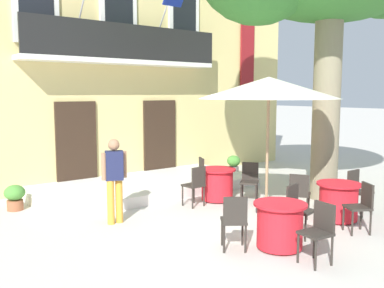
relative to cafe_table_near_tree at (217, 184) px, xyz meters
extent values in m
plane|color=beige|center=(-1.14, -1.79, -0.39)|extent=(120.00, 120.00, 0.00)
cube|color=#DBC67F|center=(-0.81, 5.21, 3.36)|extent=(13.00, 4.00, 7.50)
cube|color=#332319|center=(-2.11, 3.18, 0.76)|extent=(1.10, 0.08, 2.30)
cube|color=#332319|center=(0.49, 3.18, 0.76)|extent=(1.10, 0.08, 2.30)
cube|color=silver|center=(-3.01, 3.17, 4.26)|extent=(1.10, 0.08, 1.90)
cube|color=black|center=(-3.01, 3.14, 4.26)|extent=(0.84, 0.04, 1.60)
cube|color=silver|center=(-0.81, 3.17, 4.26)|extent=(1.10, 0.08, 1.90)
cube|color=black|center=(-0.81, 3.14, 4.26)|extent=(0.84, 0.04, 1.60)
cube|color=silver|center=(1.39, 3.17, 4.26)|extent=(1.10, 0.08, 1.90)
cube|color=black|center=(1.39, 3.14, 4.26)|extent=(0.84, 0.04, 1.60)
cube|color=silver|center=(-0.81, 2.89, 2.95)|extent=(5.60, 0.65, 0.12)
cube|color=black|center=(-0.81, 2.59, 3.46)|extent=(5.60, 0.06, 0.90)
cylinder|color=#B2B2B7|center=(-2.01, 2.71, 4.36)|extent=(0.04, 0.95, 1.33)
cylinder|color=#B2B2B7|center=(0.39, 2.71, 4.36)|extent=(0.04, 0.95, 1.33)
cylinder|color=slate|center=(-3.11, 2.91, 3.14)|extent=(0.29, 0.29, 0.26)
ellipsoid|color=#2D7533|center=(-3.11, 2.91, 3.44)|extent=(0.38, 0.38, 0.34)
cylinder|color=#47423D|center=(-1.96, 2.91, 3.16)|extent=(0.31, 0.31, 0.30)
ellipsoid|color=#2D7533|center=(-1.96, 2.91, 3.53)|extent=(0.40, 0.40, 0.44)
cylinder|color=#47423D|center=(-0.81, 2.91, 3.12)|extent=(0.34, 0.34, 0.23)
ellipsoid|color=#4C8E38|center=(-0.81, 2.91, 3.44)|extent=(0.45, 0.45, 0.41)
cylinder|color=slate|center=(0.34, 2.91, 3.13)|extent=(0.30, 0.30, 0.25)
ellipsoid|color=#38843D|center=(0.34, 2.91, 3.49)|extent=(0.40, 0.40, 0.45)
cylinder|color=#47423D|center=(1.49, 2.91, 3.13)|extent=(0.36, 0.36, 0.25)
ellipsoid|color=#2D7533|center=(1.49, 2.91, 3.51)|extent=(0.47, 0.47, 0.49)
cube|color=maroon|center=(4.07, 3.15, 3.73)|extent=(0.60, 0.06, 2.80)
cube|color=silver|center=(-0.81, 1.89, -0.27)|extent=(5.70, 2.64, 0.25)
cylinder|color=#7F755B|center=(2.16, -1.40, 1.75)|extent=(0.63, 0.63, 4.29)
cylinder|color=red|center=(0.00, 0.00, -0.02)|extent=(0.74, 0.74, 0.68)
cylinder|color=red|center=(0.00, 0.00, 0.35)|extent=(0.86, 0.86, 0.04)
cylinder|color=#2D2823|center=(0.00, 0.00, -0.38)|extent=(0.44, 0.44, 0.03)
cylinder|color=#2D2823|center=(0.45, -0.82, -0.17)|extent=(0.04, 0.04, 0.45)
cylinder|color=#2D2823|center=(0.23, -0.56, -0.17)|extent=(0.04, 0.04, 0.45)
cylinder|color=#2D2823|center=(0.71, -0.61, -0.17)|extent=(0.04, 0.04, 0.45)
cylinder|color=#2D2823|center=(0.50, -0.34, -0.17)|extent=(0.04, 0.04, 0.45)
cube|color=#2D2823|center=(0.47, -0.58, 0.08)|extent=(0.56, 0.56, 0.04)
cube|color=#2D2823|center=(0.61, -0.47, 0.31)|extent=(0.27, 0.32, 0.42)
cylinder|color=#2D2823|center=(0.52, 0.77, -0.17)|extent=(0.04, 0.04, 0.45)
cylinder|color=#2D2823|center=(0.39, 0.46, -0.17)|extent=(0.04, 0.04, 0.45)
cylinder|color=#2D2823|center=(0.21, 0.91, -0.17)|extent=(0.04, 0.04, 0.45)
cylinder|color=#2D2823|center=(0.08, 0.60, -0.17)|extent=(0.04, 0.04, 0.45)
cube|color=#2D2823|center=(0.30, 0.69, 0.08)|extent=(0.53, 0.53, 0.04)
cube|color=#2D2823|center=(0.14, 0.76, 0.31)|extent=(0.19, 0.36, 0.42)
cylinder|color=#2D2823|center=(-0.93, 0.11, -0.17)|extent=(0.04, 0.04, 0.45)
cylinder|color=#2D2823|center=(-0.59, 0.13, -0.17)|extent=(0.04, 0.04, 0.45)
cylinder|color=#2D2823|center=(-0.91, -0.23, -0.17)|extent=(0.04, 0.04, 0.45)
cylinder|color=#2D2823|center=(-0.57, -0.21, -0.17)|extent=(0.04, 0.04, 0.45)
cube|color=#2D2823|center=(-0.75, -0.05, 0.08)|extent=(0.42, 0.42, 0.04)
cube|color=#2D2823|center=(-0.74, -0.23, 0.31)|extent=(0.38, 0.06, 0.42)
cylinder|color=red|center=(-1.25, -2.98, -0.02)|extent=(0.74, 0.74, 0.68)
cylinder|color=red|center=(-1.25, -2.98, 0.35)|extent=(0.86, 0.86, 0.04)
cylinder|color=#2D2823|center=(-1.25, -2.98, -0.38)|extent=(0.44, 0.44, 0.03)
cylinder|color=#2D2823|center=(-1.52, -3.88, -0.17)|extent=(0.04, 0.04, 0.45)
cylinder|color=#2D2823|center=(-1.48, -3.54, -0.17)|extent=(0.04, 0.04, 0.45)
cylinder|color=#2D2823|center=(-1.18, -3.92, -0.17)|extent=(0.04, 0.04, 0.45)
cylinder|color=#2D2823|center=(-1.15, -3.58, -0.17)|extent=(0.04, 0.04, 0.45)
cube|color=#2D2823|center=(-1.33, -3.73, 0.08)|extent=(0.44, 0.44, 0.04)
cube|color=#2D2823|center=(-1.15, -3.75, 0.31)|extent=(0.08, 0.38, 0.42)
cylinder|color=#2D2823|center=(-0.32, -2.97, -0.17)|extent=(0.04, 0.04, 0.45)
cylinder|color=#2D2823|center=(-0.65, -3.04, -0.17)|extent=(0.04, 0.04, 0.45)
cylinder|color=#2D2823|center=(-0.38, -2.64, -0.17)|extent=(0.04, 0.04, 0.45)
cylinder|color=#2D2823|center=(-0.72, -2.70, -0.17)|extent=(0.04, 0.04, 0.45)
cube|color=#2D2823|center=(-0.52, -2.84, 0.08)|extent=(0.47, 0.47, 0.04)
cube|color=#2D2823|center=(-0.55, -2.66, 0.31)|extent=(0.38, 0.11, 0.42)
cylinder|color=#2D2823|center=(-1.90, -2.30, -0.17)|extent=(0.04, 0.04, 0.45)
cylinder|color=#2D2823|center=(-1.62, -2.51, -0.17)|extent=(0.04, 0.04, 0.45)
cylinder|color=#2D2823|center=(-2.10, -2.58, -0.17)|extent=(0.04, 0.04, 0.45)
cylinder|color=#2D2823|center=(-1.82, -2.78, -0.17)|extent=(0.04, 0.04, 0.45)
cube|color=#2D2823|center=(-1.86, -2.54, 0.08)|extent=(0.56, 0.56, 0.04)
cube|color=#2D2823|center=(-1.96, -2.69, 0.31)|extent=(0.33, 0.26, 0.42)
cylinder|color=red|center=(0.85, -2.67, -0.02)|extent=(0.74, 0.74, 0.68)
cylinder|color=red|center=(0.85, -2.67, 0.35)|extent=(0.86, 0.86, 0.04)
cylinder|color=#2D2823|center=(0.85, -2.67, -0.38)|extent=(0.44, 0.44, 0.03)
cylinder|color=#2D2823|center=(1.77, -2.86, -0.17)|extent=(0.04, 0.04, 0.45)
cylinder|color=#2D2823|center=(1.43, -2.85, -0.17)|extent=(0.04, 0.04, 0.45)
cylinder|color=#2D2823|center=(1.78, -2.52, -0.17)|extent=(0.04, 0.04, 0.45)
cylinder|color=#2D2823|center=(1.44, -2.51, -0.17)|extent=(0.04, 0.04, 0.45)
cube|color=#2D2823|center=(1.60, -2.69, 0.08)|extent=(0.41, 0.41, 0.04)
cube|color=#2D2823|center=(1.61, -2.51, 0.31)|extent=(0.38, 0.05, 0.42)
cylinder|color=#2D2823|center=(0.51, -1.80, -0.17)|extent=(0.04, 0.04, 0.45)
cylinder|color=#2D2823|center=(0.69, -2.09, -0.17)|extent=(0.04, 0.04, 0.45)
cylinder|color=#2D2823|center=(0.22, -1.98, -0.17)|extent=(0.04, 0.04, 0.45)
cylinder|color=#2D2823|center=(0.40, -2.27, -0.17)|extent=(0.04, 0.04, 0.45)
cube|color=#2D2823|center=(0.46, -2.03, 0.08)|extent=(0.55, 0.55, 0.04)
cube|color=#2D2823|center=(0.30, -2.13, 0.31)|extent=(0.24, 0.34, 0.42)
cylinder|color=#2D2823|center=(0.23, -3.37, -0.17)|extent=(0.04, 0.04, 0.45)
cylinder|color=#2D2823|center=(0.41, -3.08, -0.17)|extent=(0.04, 0.04, 0.45)
cylinder|color=#2D2823|center=(0.52, -3.54, -0.17)|extent=(0.04, 0.04, 0.45)
cylinder|color=#2D2823|center=(0.70, -3.25, -0.17)|extent=(0.04, 0.04, 0.45)
cube|color=#2D2823|center=(0.47, -3.31, 0.08)|extent=(0.55, 0.55, 0.04)
cube|color=#2D2823|center=(0.62, -3.40, 0.31)|extent=(0.23, 0.35, 0.42)
cylinder|color=#997A56|center=(0.16, -1.41, 0.88)|extent=(0.06, 0.06, 2.55)
cylinder|color=#333333|center=(0.16, -1.41, -0.35)|extent=(0.44, 0.44, 0.08)
cone|color=silver|center=(0.16, -1.41, 2.23)|extent=(2.90, 2.90, 0.45)
cylinder|color=#995638|center=(-4.01, 2.03, -0.28)|extent=(0.34, 0.34, 0.22)
ellipsoid|color=#4C8E38|center=(-4.01, 2.03, -0.01)|extent=(0.44, 0.44, 0.33)
cylinder|color=slate|center=(2.39, 1.98, -0.25)|extent=(0.31, 0.31, 0.29)
ellipsoid|color=#4C8E38|center=(2.39, 1.98, 0.06)|extent=(0.40, 0.40, 0.34)
cylinder|color=gold|center=(-2.82, -0.13, 0.04)|extent=(0.14, 0.14, 0.86)
cylinder|color=gold|center=(-2.64, -0.13, 0.04)|extent=(0.14, 0.14, 0.86)
cube|color=#1E2347|center=(-2.73, -0.13, 0.75)|extent=(0.40, 0.34, 0.56)
sphere|color=#9E7051|center=(-2.73, -0.13, 1.15)|extent=(0.22, 0.22, 0.22)
cylinder|color=#9E7051|center=(-2.95, -0.13, 0.75)|extent=(0.09, 0.09, 0.52)
cylinder|color=#9E7051|center=(-2.51, -0.13, 0.75)|extent=(0.09, 0.09, 0.52)
camera|label=1|loc=(-6.47, -7.42, 2.13)|focal=39.94mm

